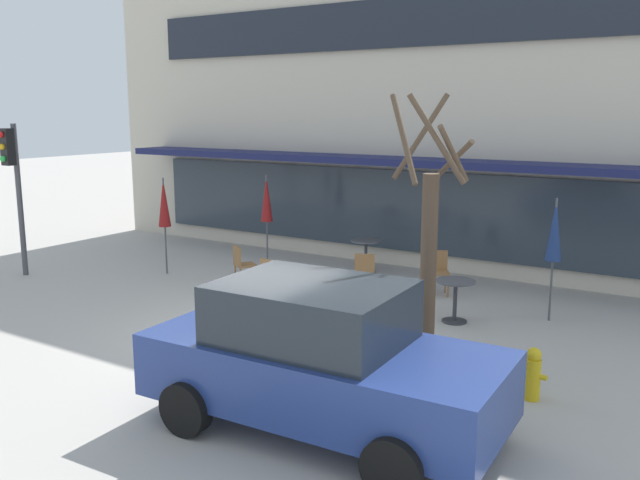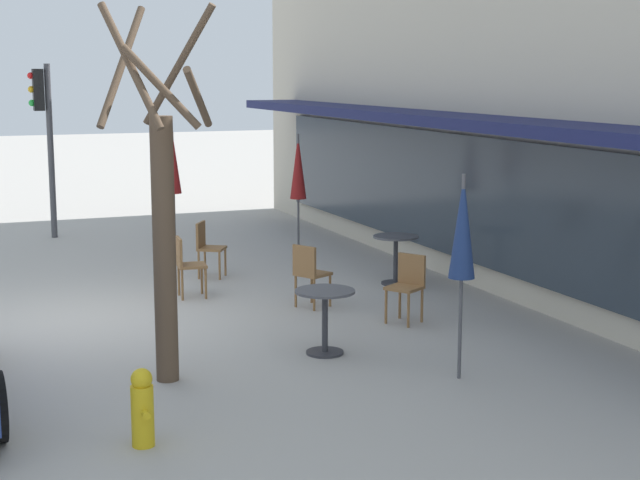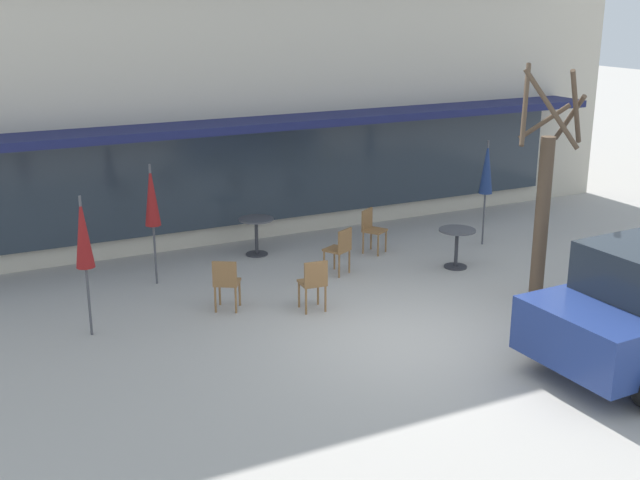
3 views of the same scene
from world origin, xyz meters
TOP-DOWN VIEW (x-y plane):
  - ground_plane at (0.00, 0.00)m, footprint 80.00×80.00m
  - cafe_table_near_wall at (2.58, 2.52)m, footprint 0.70×0.70m
  - cafe_table_streetside at (-0.54, 4.96)m, footprint 0.70×0.70m
  - patio_umbrella_green_folded at (-2.80, 4.20)m, footprint 0.28×0.28m
  - patio_umbrella_cream_folded at (-4.32, 2.40)m, footprint 0.28×0.28m
  - patio_umbrella_corner_open at (3.97, 3.51)m, footprint 0.28×0.28m
  - cafe_chair_0 at (-2.12, 2.40)m, footprint 0.55×0.55m
  - cafe_chair_1 at (-0.84, 1.74)m, footprint 0.44×0.44m
  - cafe_chair_2 at (0.41, 3.17)m, footprint 0.54×0.54m
  - cafe_chair_3 at (1.61, 4.08)m, footprint 0.55×0.55m
  - street_tree at (2.88, 0.59)m, footprint 1.26×1.30m
  - traffic_light_pole at (-6.95, 0.49)m, footprint 0.26×0.44m
  - fire_hydrant at (4.64, -0.03)m, footprint 0.36×0.20m

SIDE VIEW (x-z plane):
  - ground_plane at x=0.00m, z-range 0.00..0.00m
  - fire_hydrant at x=4.64m, z-range 0.00..0.71m
  - cafe_table_near_wall at x=2.58m, z-range 0.14..0.90m
  - cafe_table_streetside at x=-0.54m, z-range 0.14..0.90m
  - cafe_chair_0 at x=-2.12m, z-range 0.08..0.97m
  - cafe_chair_1 at x=-0.84m, z-range 0.08..0.97m
  - cafe_chair_2 at x=0.41m, z-range 0.08..0.97m
  - cafe_chair_3 at x=1.61m, z-range 0.08..0.97m
  - patio_umbrella_green_folded at x=-2.80m, z-range 0.53..2.73m
  - patio_umbrella_cream_folded at x=-4.32m, z-range 0.53..2.73m
  - patio_umbrella_corner_open at x=3.97m, z-range 0.53..2.73m
  - street_tree at x=2.88m, z-range -0.20..3.74m
  - traffic_light_pole at x=-6.95m, z-range 0.60..4.00m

